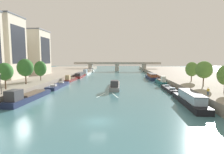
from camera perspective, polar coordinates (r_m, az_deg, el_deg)
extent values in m
plane|color=#42757F|center=(27.98, -4.50, -14.02)|extent=(400.00, 400.00, 0.00)
cube|color=gray|center=(91.42, -23.82, 0.15)|extent=(36.00, 170.00, 2.13)
cube|color=gray|center=(88.42, 25.97, -0.12)|extent=(36.00, 170.00, 2.13)
cube|color=gray|center=(58.40, 0.95, -2.89)|extent=(3.17, 16.05, 1.08)
cube|color=gray|center=(66.66, 1.14, -1.69)|extent=(2.84, 1.26, 0.91)
cube|color=gray|center=(58.32, 0.95, -2.34)|extent=(3.23, 16.05, 0.06)
cube|color=#38383D|center=(52.79, 0.80, -2.14)|extent=(2.27, 3.23, 1.90)
cube|color=black|center=(54.34, 0.85, -1.60)|extent=(1.78, 0.05, 0.53)
cube|color=brown|center=(59.87, 0.99, -1.91)|extent=(2.42, 8.36, 0.36)
cylinder|color=#232328|center=(53.47, 1.30, -2.47)|extent=(0.07, 0.07, 1.10)
cube|color=silver|center=(46.40, 0.96, -5.88)|extent=(2.07, 5.85, 0.03)
cube|color=silver|center=(46.63, -3.49, -5.83)|extent=(1.93, 5.88, 0.03)
cube|color=#1E284C|center=(45.39, -25.05, -6.02)|extent=(3.57, 15.60, 1.11)
cube|color=#1E284C|center=(52.38, -20.59, -4.17)|extent=(2.90, 1.34, 0.92)
cube|color=#1E284C|center=(45.28, -25.09, -5.30)|extent=(3.63, 15.60, 0.06)
cube|color=#38383D|center=(40.71, -28.90, -5.15)|extent=(2.37, 3.18, 2.10)
cube|color=black|center=(41.93, -27.73, -4.35)|extent=(1.81, 0.10, 0.59)
cube|color=brown|center=(46.56, -24.14, -4.69)|extent=(2.64, 8.14, 0.36)
cylinder|color=#232328|center=(41.06, -27.85, -5.72)|extent=(0.07, 0.07, 1.10)
cube|color=#1E284C|center=(61.63, -16.88, -2.73)|extent=(3.08, 14.33, 0.98)
cube|color=#1E284C|center=(68.65, -14.75, -1.72)|extent=(2.92, 1.22, 0.85)
cube|color=#1E284C|center=(61.56, -16.89, -2.25)|extent=(3.15, 14.33, 0.06)
cube|color=white|center=(64.47, -15.95, -1.66)|extent=(1.53, 0.90, 0.40)
cube|color=white|center=(57.81, -18.25, -2.55)|extent=(1.69, 1.10, 0.48)
cylinder|color=#232328|center=(57.33, -17.94, -2.30)|extent=(0.07, 0.07, 1.10)
cube|color=maroon|center=(76.58, -13.00, -0.99)|extent=(2.51, 10.90, 0.91)
cube|color=maroon|center=(82.02, -11.74, -0.44)|extent=(2.03, 1.28, 0.82)
cube|color=maroon|center=(76.52, -13.01, -0.62)|extent=(2.55, 10.91, 0.06)
cube|color=tan|center=(72.95, -13.94, -0.17)|extent=(1.65, 2.23, 1.96)
cube|color=black|center=(73.95, -13.66, 0.15)|extent=(1.26, 0.08, 0.55)
cube|color=brown|center=(77.52, -12.76, -0.38)|extent=(1.85, 5.69, 0.36)
cylinder|color=#232328|center=(73.30, -13.59, -0.47)|extent=(0.07, 0.07, 1.10)
cube|color=maroon|center=(91.41, -10.22, 0.19)|extent=(3.45, 14.80, 0.93)
cube|color=maroon|center=(98.92, -9.30, 0.70)|extent=(2.97, 1.28, 0.83)
cube|color=maroon|center=(91.36, -10.22, 0.50)|extent=(3.51, 14.80, 0.06)
cube|color=#38383D|center=(90.57, -10.33, 0.92)|extent=(2.76, 9.48, 1.40)
cube|color=#4C4C51|center=(90.51, -10.34, 1.38)|extent=(2.96, 9.77, 0.08)
cylinder|color=#232328|center=(86.91, -10.53, 0.60)|extent=(0.07, 0.07, 1.10)
cube|color=silver|center=(107.86, -8.03, 1.14)|extent=(2.67, 14.29, 1.06)
cube|color=silver|center=(115.19, -7.31, 1.51)|extent=(2.52, 1.23, 0.90)
cube|color=silver|center=(107.81, -8.03, 1.44)|extent=(2.72, 14.29, 0.06)
cube|color=#9EBCD6|center=(102.98, -8.56, 1.83)|extent=(1.99, 2.86, 2.15)
cube|color=black|center=(104.37, -8.40, 2.07)|extent=(1.59, 0.03, 0.60)
cube|color=brown|center=(109.19, -7.89, 1.61)|extent=(2.08, 7.43, 0.36)
cylinder|color=#232328|center=(103.50, -8.28, 1.57)|extent=(0.07, 0.07, 1.10)
cube|color=silver|center=(125.16, -6.78, 1.80)|extent=(3.36, 15.01, 0.96)
cube|color=silver|center=(132.88, -6.28, 2.09)|extent=(2.87, 1.28, 0.84)
cube|color=silver|center=(125.13, -6.78, 2.03)|extent=(3.42, 15.01, 0.06)
cube|color=white|center=(124.34, -6.84, 2.35)|extent=(2.69, 9.62, 1.43)
cube|color=#4C4C51|center=(124.30, -6.84, 2.70)|extent=(2.88, 9.91, 0.08)
cylinder|color=#232328|center=(120.60, -6.89, 2.16)|extent=(0.07, 0.07, 1.10)
cube|color=black|center=(40.39, 23.57, -7.40)|extent=(3.35, 15.36, 1.12)
cube|color=black|center=(47.83, 20.51, -5.11)|extent=(2.79, 1.32, 0.92)
cube|color=black|center=(40.26, 23.61, -6.58)|extent=(3.41, 15.36, 0.06)
cube|color=#9EBCD6|center=(39.39, 24.01, -5.66)|extent=(2.67, 9.85, 1.56)
cube|color=#4C4C51|center=(39.24, 24.06, -4.49)|extent=(2.85, 10.14, 0.08)
cylinder|color=#232328|center=(36.10, 26.65, -7.19)|extent=(0.07, 0.07, 1.10)
cube|color=black|center=(55.69, 17.86, -3.71)|extent=(2.39, 11.93, 0.92)
cube|color=black|center=(61.73, 16.40, -2.64)|extent=(2.24, 1.21, 0.82)
cube|color=black|center=(55.61, 17.88, -3.21)|extent=(2.43, 11.93, 0.06)
cube|color=#9EBCD6|center=(58.09, 17.24, -2.58)|extent=(1.18, 0.90, 0.40)
cube|color=#9EBCD6|center=(52.38, 18.80, -3.49)|extent=(1.30, 1.10, 0.48)
cylinder|color=#232328|center=(52.21, 19.26, -3.20)|extent=(0.07, 0.07, 1.10)
cube|color=#23666B|center=(68.79, 15.34, -1.70)|extent=(2.12, 10.16, 1.21)
cube|color=#23666B|center=(73.99, 14.34, -1.05)|extent=(1.76, 1.30, 0.97)
cube|color=#23666B|center=(68.71, 15.36, -1.17)|extent=(2.15, 10.17, 0.06)
cube|color=white|center=(65.28, 16.11, -0.63)|extent=(1.42, 2.06, 2.05)
cube|color=black|center=(66.23, 15.89, -0.26)|extent=(1.09, 0.06, 0.57)
cube|color=brown|center=(69.66, 15.16, -0.90)|extent=(1.57, 5.30, 0.36)
cylinder|color=#232328|center=(65.80, 16.24, -1.00)|extent=(0.07, 0.07, 1.10)
cube|color=#1E284C|center=(84.31, 12.50, -0.24)|extent=(3.61, 15.12, 1.22)
cube|color=#1E284C|center=(91.98, 11.56, 0.37)|extent=(3.01, 1.35, 0.98)
cube|color=#1E284C|center=(84.24, 12.51, 0.19)|extent=(3.67, 15.12, 0.06)
cube|color=#9E5133|center=(83.44, 12.62, 0.62)|extent=(2.87, 9.69, 1.36)
cube|color=#4C4C51|center=(83.38, 12.63, 1.12)|extent=(3.07, 9.99, 0.08)
cylinder|color=#232328|center=(79.89, 13.47, 0.28)|extent=(0.07, 0.07, 1.10)
cylinder|color=brown|center=(50.00, -30.94, -1.62)|extent=(0.32, 0.32, 3.11)
ellipsoid|color=#336B2D|center=(49.76, -31.11, 1.48)|extent=(3.77, 3.77, 4.22)
cylinder|color=brown|center=(57.40, -25.87, -0.35)|extent=(0.36, 0.36, 3.38)
ellipsoid|color=#336B2D|center=(57.17, -26.01, 2.72)|extent=(4.49, 4.49, 5.05)
cylinder|color=brown|center=(64.51, -21.85, 0.13)|extent=(0.26, 0.26, 2.64)
ellipsoid|color=#336B2D|center=(64.31, -21.95, 2.53)|extent=(3.91, 3.91, 5.05)
cylinder|color=brown|center=(53.09, 27.19, -0.97)|extent=(0.30, 0.30, 3.21)
ellipsoid|color=#568438|center=(52.85, 27.34, 2.10)|extent=(4.31, 4.31, 4.55)
cylinder|color=brown|center=(62.67, 24.06, -0.09)|extent=(0.30, 0.30, 2.72)
ellipsoid|color=#568438|center=(62.47, 24.16, 2.31)|extent=(3.89, 3.89, 4.62)
cylinder|color=black|center=(43.55, -32.02, -2.04)|extent=(0.11, 0.11, 4.08)
sphere|color=#EAE5C6|center=(43.33, -32.18, 0.82)|extent=(0.28, 0.28, 0.28)
cylinder|color=black|center=(43.83, -31.88, -4.55)|extent=(0.22, 0.22, 0.20)
cube|color=beige|center=(76.11, -31.40, 7.91)|extent=(11.67, 11.03, 22.24)
cube|color=#4C515B|center=(77.49, -31.88, 16.32)|extent=(12.02, 11.37, 0.50)
cube|color=#232833|center=(73.04, -27.61, 9.09)|extent=(0.04, 8.83, 13.35)
cube|color=beige|center=(91.67, -24.88, 6.99)|extent=(15.42, 11.87, 19.81)
cube|color=slate|center=(92.50, -25.16, 13.29)|extent=(15.88, 12.23, 0.50)
cube|color=#232833|center=(88.36, -20.43, 7.87)|extent=(0.04, 9.50, 11.89)
cube|color=#9E998E|center=(132.56, 1.61, 4.26)|extent=(63.76, 4.40, 0.60)
cube|color=#9E998E|center=(130.54, 1.59, 4.56)|extent=(63.76, 0.30, 0.90)
cube|color=#9E998E|center=(134.54, 1.64, 4.61)|extent=(63.76, 0.30, 0.90)
cube|color=#9E998E|center=(134.69, -6.89, 3.00)|extent=(2.80, 3.60, 5.24)
cube|color=#9E998E|center=(132.68, 1.61, 3.00)|extent=(2.80, 3.60, 5.24)
cube|color=#9E998E|center=(133.63, 10.17, 2.93)|extent=(2.80, 3.60, 5.24)
cylinder|color=navy|center=(40.84, 28.21, -4.62)|extent=(0.13, 0.13, 0.84)
cylinder|color=navy|center=(40.83, 28.49, -4.63)|extent=(0.13, 0.13, 0.84)
cube|color=gold|center=(40.72, 28.40, -3.65)|extent=(0.39, 0.34, 0.56)
sphere|color=#9E7051|center=(40.66, 28.43, -3.10)|extent=(0.21, 0.21, 0.21)
cylinder|color=gold|center=(40.74, 28.10, -3.64)|extent=(0.09, 0.09, 0.54)
cylinder|color=gold|center=(40.70, 28.71, -3.67)|extent=(0.09, 0.09, 0.54)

